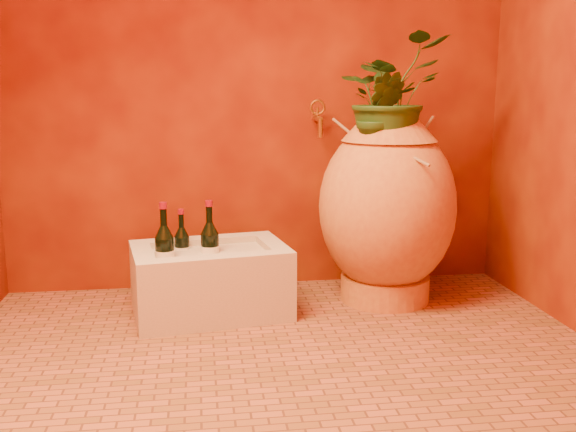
{
  "coord_description": "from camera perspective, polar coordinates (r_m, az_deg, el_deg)",
  "views": [
    {
      "loc": [
        -0.29,
        -2.22,
        0.99
      ],
      "look_at": [
        0.07,
        0.35,
        0.48
      ],
      "focal_mm": 40.0,
      "sensor_mm": 36.0,
      "label": 1
    }
  ],
  "objects": [
    {
      "name": "floor",
      "position": [
        2.45,
        -0.4,
        -12.8
      ],
      "size": [
        2.5,
        2.5,
        0.0
      ],
      "primitive_type": "plane",
      "color": "brown",
      "rests_on": "ground"
    },
    {
      "name": "wall_back",
      "position": [
        3.24,
        -2.84,
        15.67
      ],
      "size": [
        2.5,
        0.02,
        2.5
      ],
      "primitive_type": "cube",
      "color": "#510B04",
      "rests_on": "ground"
    },
    {
      "name": "amphora",
      "position": [
        3.05,
        8.8,
        0.87
      ],
      "size": [
        0.69,
        0.69,
        0.92
      ],
      "rotation": [
        0.0,
        0.0,
        0.07
      ],
      "color": "#C08336",
      "rests_on": "floor"
    },
    {
      "name": "stone_basin",
      "position": [
        2.91,
        -6.93,
        -5.78
      ],
      "size": [
        0.74,
        0.56,
        0.31
      ],
      "rotation": [
        0.0,
        0.0,
        0.16
      ],
      "color": "beige",
      "rests_on": "floor"
    },
    {
      "name": "wine_bottle_a",
      "position": [
        2.97,
        -9.39,
        -2.96
      ],
      "size": [
        0.07,
        0.07,
        0.29
      ],
      "color": "black",
      "rests_on": "stone_basin"
    },
    {
      "name": "wine_bottle_b",
      "position": [
        2.82,
        -10.89,
        -3.33
      ],
      "size": [
        0.09,
        0.09,
        0.35
      ],
      "color": "black",
      "rests_on": "stone_basin"
    },
    {
      "name": "wine_bottle_c",
      "position": [
        2.88,
        -6.94,
        -2.95
      ],
      "size": [
        0.08,
        0.08,
        0.34
      ],
      "color": "black",
      "rests_on": "stone_basin"
    },
    {
      "name": "wall_tap",
      "position": [
        3.18,
        2.68,
        8.81
      ],
      "size": [
        0.08,
        0.16,
        0.18
      ],
      "color": "olive",
      "rests_on": "wall_back"
    },
    {
      "name": "plant_main",
      "position": [
        2.99,
        8.99,
        10.53
      ],
      "size": [
        0.63,
        0.6,
        0.54
      ],
      "primitive_type": "imported",
      "rotation": [
        0.0,
        0.0,
        0.49
      ],
      "color": "#1F3F16",
      "rests_on": "amphora"
    },
    {
      "name": "plant_side",
      "position": [
        2.9,
        8.17,
        8.82
      ],
      "size": [
        0.25,
        0.22,
        0.38
      ],
      "primitive_type": "imported",
      "rotation": [
        0.0,
        0.0,
        -0.27
      ],
      "color": "#1F3F16",
      "rests_on": "amphora"
    }
  ]
}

